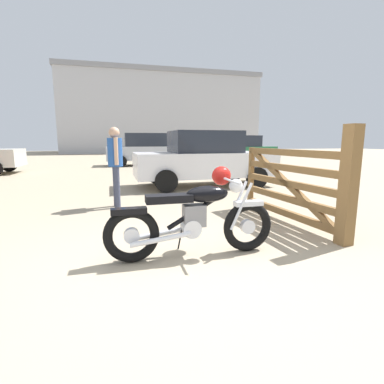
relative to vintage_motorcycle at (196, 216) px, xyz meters
The scene contains 8 objects.
ground_plane 0.61m from the vintage_motorcycle, 120.77° to the right, with size 80.00×80.00×0.00m, color gray.
vintage_motorcycle is the anchor object (origin of this frame).
timber_gate 2.10m from the vintage_motorcycle, 21.50° to the left, with size 0.37×2.54×1.60m.
bystander 3.16m from the vintage_motorcycle, 106.82° to the left, with size 0.30×0.46×1.66m.
pale_sedan_back 5.61m from the vintage_motorcycle, 71.86° to the left, with size 4.22×1.96×1.67m.
dark_sedan_left 13.54m from the vintage_motorcycle, 86.94° to the left, with size 3.91×1.84×1.78m.
blue_hatchback_right 14.31m from the vintage_motorcycle, 63.96° to the left, with size 4.46×2.53×1.67m.
industrial_building 34.56m from the vintage_motorcycle, 82.22° to the left, with size 22.17×11.30×8.96m.
Camera 1 is at (-0.74, -3.00, 1.39)m, focal length 27.54 mm.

